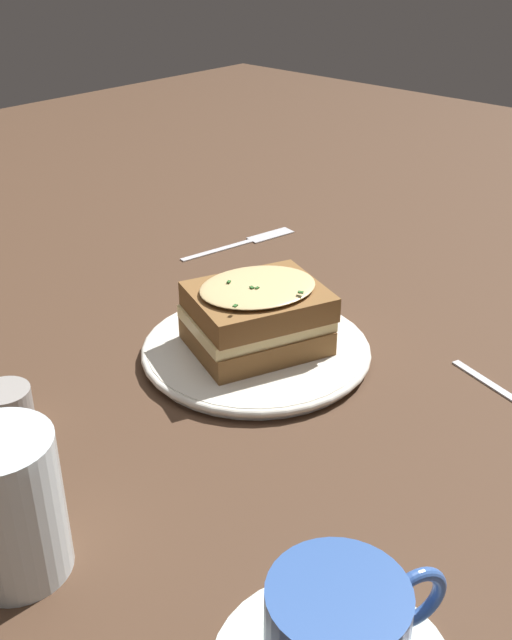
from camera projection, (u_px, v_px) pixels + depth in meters
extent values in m
plane|color=#473021|center=(285.00, 362.00, 0.74)|extent=(2.40, 2.40, 0.00)
cylinder|color=silver|center=(256.00, 351.00, 0.75)|extent=(0.22, 0.22, 0.01)
torus|color=silver|center=(256.00, 349.00, 0.75)|extent=(0.23, 0.23, 0.01)
cube|color=brown|center=(256.00, 335.00, 0.74)|extent=(0.15, 0.14, 0.02)
cube|color=#EFDB93|center=(256.00, 318.00, 0.73)|extent=(0.15, 0.14, 0.01)
cube|color=brown|center=(258.00, 302.00, 0.72)|extent=(0.15, 0.14, 0.02)
ellipsoid|color=#DBBC7F|center=(258.00, 287.00, 0.72)|extent=(0.14, 0.13, 0.01)
cube|color=#2D6028|center=(257.00, 288.00, 0.70)|extent=(0.00, 0.00, 0.00)
cube|color=#2D6028|center=(303.00, 291.00, 0.70)|extent=(0.01, 0.01, 0.00)
cube|color=#2D6028|center=(229.00, 282.00, 0.71)|extent=(0.01, 0.00, 0.00)
cube|color=#2D6028|center=(235.00, 306.00, 0.67)|extent=(0.01, 0.00, 0.00)
cube|color=#2D6028|center=(252.00, 287.00, 0.70)|extent=(0.00, 0.01, 0.00)
cylinder|color=#33569E|center=(336.00, 630.00, 0.42)|extent=(0.08, 0.08, 0.06)
cylinder|color=#381E0F|center=(338.00, 601.00, 0.41)|extent=(0.07, 0.07, 0.00)
torus|color=#33569E|center=(414.00, 598.00, 0.44)|extent=(0.04, 0.02, 0.04)
cylinder|color=silver|center=(9.00, 507.00, 0.49)|extent=(0.07, 0.07, 0.11)
cube|color=silver|center=(217.00, 250.00, 0.99)|extent=(0.11, 0.03, 0.00)
cube|color=silver|center=(271.00, 235.00, 1.04)|extent=(0.07, 0.03, 0.00)
cube|color=#333335|center=(274.00, 231.00, 1.04)|extent=(0.04, 0.01, 0.00)
cube|color=#333335|center=(276.00, 232.00, 1.04)|extent=(0.04, 0.01, 0.00)
cube|color=#333335|center=(279.00, 233.00, 1.04)|extent=(0.04, 0.01, 0.00)
cube|color=silver|center=(498.00, 388.00, 0.70)|extent=(0.04, 0.11, 0.00)
cylinder|color=gray|center=(7.00, 411.00, 0.64)|extent=(0.04, 0.04, 0.04)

